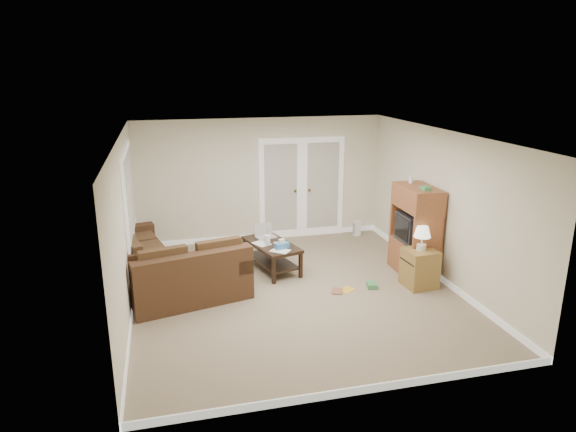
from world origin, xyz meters
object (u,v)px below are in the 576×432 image
object	(u,v)px
sectional_sofa	(161,268)
coffee_table	(271,255)
tv_armoire	(415,230)
side_cabinet	(420,265)

from	to	relation	value
sectional_sofa	coffee_table	size ratio (longest dim) A/B	2.17
tv_armoire	side_cabinet	world-z (taller)	tv_armoire
side_cabinet	sectional_sofa	bearing A→B (deg)	162.44
side_cabinet	coffee_table	bearing A→B (deg)	145.36
side_cabinet	tv_armoire	bearing A→B (deg)	68.87
tv_armoire	side_cabinet	xyz separation A→B (m)	(-0.16, -0.54, -0.41)
tv_armoire	side_cabinet	size ratio (longest dim) A/B	1.62
tv_armoire	side_cabinet	bearing A→B (deg)	-105.94
coffee_table	side_cabinet	bearing A→B (deg)	-46.22
coffee_table	tv_armoire	distance (m)	2.53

